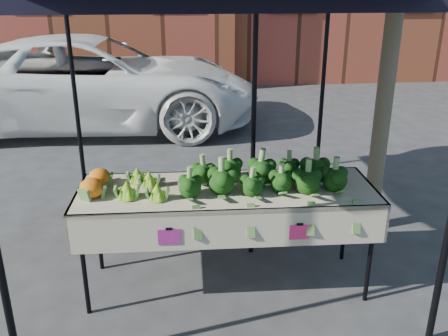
# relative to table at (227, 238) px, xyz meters

# --- Properties ---
(ground) EXTENTS (90.00, 90.00, 0.00)m
(ground) POSITION_rel_table_xyz_m (0.12, -0.03, -0.45)
(ground) COLOR #2C2C2F
(table) EXTENTS (2.43, 0.89, 0.90)m
(table) POSITION_rel_table_xyz_m (0.00, 0.00, 0.00)
(table) COLOR #BAA78F
(table) RESTS_ON ground
(canopy) EXTENTS (3.16, 3.16, 2.74)m
(canopy) POSITION_rel_table_xyz_m (-0.05, 0.59, 0.92)
(canopy) COLOR black
(canopy) RESTS_ON ground
(broccoli_heap) EXTENTS (1.36, 0.56, 0.25)m
(broccoli_heap) POSITION_rel_table_xyz_m (0.27, 0.03, 0.58)
(broccoli_heap) COLOR black
(broccoli_heap) RESTS_ON table
(romanesco_cluster) EXTENTS (0.42, 0.56, 0.19)m
(romanesco_cluster) POSITION_rel_table_xyz_m (-0.67, 0.04, 0.55)
(romanesco_cluster) COLOR #86B925
(romanesco_cluster) RESTS_ON table
(cauliflower_pair) EXTENTS (0.22, 0.42, 0.17)m
(cauliflower_pair) POSITION_rel_table_xyz_m (-1.04, 0.07, 0.54)
(cauliflower_pair) COLOR orange
(cauliflower_pair) RESTS_ON table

